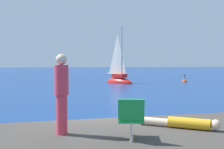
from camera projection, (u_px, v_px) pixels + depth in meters
ground_plane at (100, 146)px, 8.63m from camera, size 160.00×160.00×0.00m
sailboat_near at (119, 80)px, 30.73m from camera, size 3.02×3.37×6.45m
person_sunbather at (183, 123)px, 6.52m from camera, size 1.57×1.05×0.25m
person_standing at (62, 92)px, 5.97m from camera, size 0.28×0.28×1.62m
beach_chair at (131, 116)px, 5.59m from camera, size 0.59×0.68×0.80m
marker_buoy at (185, 82)px, 32.37m from camera, size 0.56×0.56×1.13m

